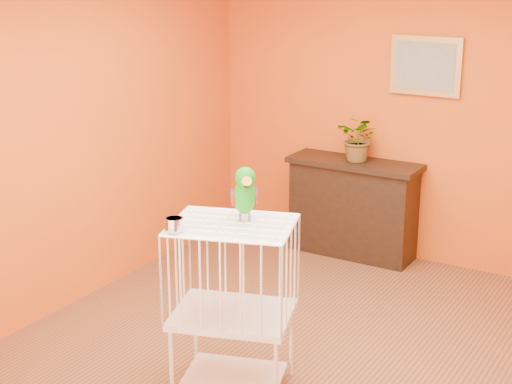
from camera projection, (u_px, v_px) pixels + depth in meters
The scene contains 8 objects.
ground at pixel (299, 362), 5.31m from camera, with size 4.50×4.50×0.00m, color brown.
room_shell at pixel (303, 134), 4.85m from camera, with size 4.50×4.50×4.50m.
console_cabinet at pixel (353, 208), 7.12m from camera, with size 1.20×0.43×0.89m.
potted_plant at pixel (360, 143), 6.95m from camera, with size 0.37×0.41×0.32m, color #26722D.
framed_picture at pixel (426, 66), 6.62m from camera, with size 0.62×0.04×0.50m.
birdcage at pixel (233, 306), 4.82m from camera, with size 0.86×0.75×1.11m.
feed_cup at pixel (174, 224), 4.53m from camera, with size 0.11×0.11×0.08m, color silver.
parrot at pixel (245, 193), 4.67m from camera, with size 0.25×0.28×0.35m.
Camera 1 is at (2.20, -4.22, 2.64)m, focal length 55.00 mm.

